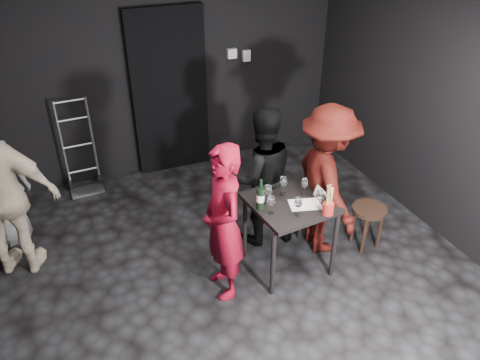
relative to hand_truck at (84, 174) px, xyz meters
name	(u,v)px	position (x,y,z in m)	size (l,w,h in m)	color
floor	(245,281)	(1.20, -2.30, -0.22)	(4.50, 5.00, 0.02)	black
wall_back	(166,68)	(1.20, 0.20, 1.13)	(4.50, 0.04, 2.70)	black
wall_right	(459,115)	(3.45, -2.30, 1.13)	(0.04, 5.00, 2.70)	black
doorway	(170,93)	(1.20, 0.14, 0.83)	(0.95, 0.10, 2.10)	black
wallbox_upper	(232,54)	(2.05, 0.15, 1.23)	(0.12, 0.06, 0.12)	#B7B7B2
wallbox_lower	(246,56)	(2.25, 0.15, 1.18)	(0.10, 0.06, 0.14)	#B7B7B2
hand_truck	(84,174)	(0.00, 0.00, 0.00)	(0.39, 0.34, 1.18)	#B2B2B7
tasting_table	(290,210)	(1.68, -2.22, 0.43)	(0.72, 0.72, 0.75)	black
stool	(368,215)	(2.58, -2.28, 0.16)	(0.35, 0.35, 0.47)	black
server_red	(223,224)	(0.98, -2.31, 0.53)	(0.55, 0.36, 1.50)	maroon
woman_black	(261,177)	(1.62, -1.72, 0.53)	(0.73, 0.40, 1.49)	black
man_maroon	(327,178)	(2.15, -2.09, 0.60)	(1.06, 0.49, 1.64)	#390C08
tasting_mat	(305,204)	(1.78, -2.32, 0.54)	(0.29, 0.19, 0.00)	white
wine_glass_a	(271,204)	(1.43, -2.32, 0.63)	(0.07, 0.07, 0.19)	white
wine_glass_b	(268,194)	(1.48, -2.17, 0.64)	(0.08, 0.08, 0.20)	white
wine_glass_c	(283,185)	(1.67, -2.09, 0.63)	(0.08, 0.08, 0.20)	white
wine_glass_d	(298,206)	(1.64, -2.44, 0.63)	(0.07, 0.07, 0.19)	white
wine_glass_e	(320,199)	(1.87, -2.42, 0.63)	(0.08, 0.08, 0.20)	white
wine_glass_f	(304,186)	(1.85, -2.17, 0.62)	(0.07, 0.07, 0.18)	white
wine_bottle	(260,198)	(1.37, -2.23, 0.65)	(0.07, 0.07, 0.31)	black
breadstick_cup	(329,201)	(1.89, -2.53, 0.67)	(0.10, 0.10, 0.31)	#AD1F1B
reserved_card	(319,193)	(1.95, -2.28, 0.59)	(0.09, 0.14, 0.11)	white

